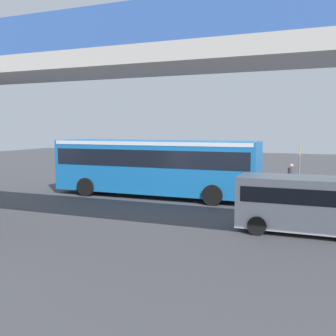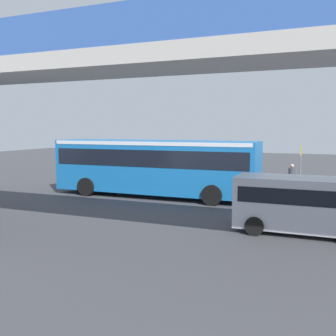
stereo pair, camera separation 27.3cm
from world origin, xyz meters
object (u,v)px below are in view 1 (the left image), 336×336
object	(u,v)px
bicycle_red	(289,202)
city_bus	(154,163)
parked_van	(305,201)
pedestrian	(291,179)
traffic_sign	(300,161)

from	to	relation	value
bicycle_red	city_bus	bearing A→B (deg)	-7.36
city_bus	parked_van	distance (m)	9.46
city_bus	pedestrian	bearing A→B (deg)	-154.52
pedestrian	traffic_sign	size ratio (longest dim) A/B	0.64
bicycle_red	pedestrian	bearing A→B (deg)	-87.77
bicycle_red	pedestrian	xyz separation A→B (m)	(0.17, -4.35, 0.51)
pedestrian	bicycle_red	bearing A→B (deg)	92.23
bicycle_red	parked_van	bearing A→B (deg)	101.07
city_bus	pedestrian	world-z (taller)	city_bus
city_bus	bicycle_red	xyz separation A→B (m)	(-7.31, 0.94, -1.51)
city_bus	traffic_sign	world-z (taller)	city_bus
parked_van	bicycle_red	size ratio (longest dim) A/B	2.71
bicycle_red	traffic_sign	world-z (taller)	traffic_sign
city_bus	parked_van	bearing A→B (deg)	148.86
bicycle_red	pedestrian	distance (m)	4.38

